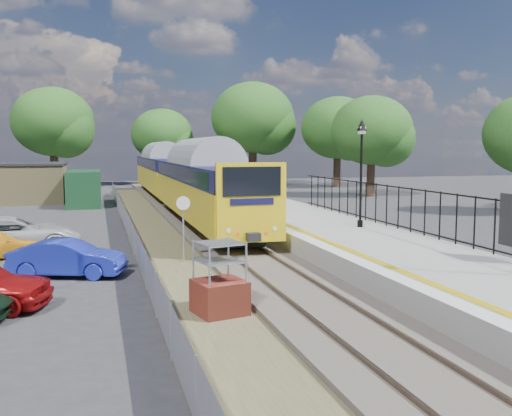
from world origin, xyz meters
name	(u,v)px	position (x,y,z in m)	size (l,w,h in m)	color
ground	(288,288)	(0.00, 0.00, 0.00)	(120.00, 120.00, 0.00)	#2D2D30
track_bed	(212,238)	(-0.47, 9.67, 0.09)	(5.90, 80.00, 0.29)	#473F38
platform	(319,232)	(4.20, 8.00, 0.45)	(5.00, 70.00, 0.90)	gray
platform_edge	(276,224)	(2.14, 8.00, 0.90)	(0.90, 70.00, 0.01)	silver
victorian_lamp_north	(362,148)	(5.30, 6.00, 4.30)	(0.44, 0.44, 4.60)	black
palisade_fence	(436,214)	(6.55, 2.24, 1.84)	(0.12, 26.00, 2.00)	black
wire_fence	(127,224)	(-4.20, 12.00, 0.60)	(0.06, 52.00, 1.20)	#999EA3
outbuilding	(25,184)	(-10.91, 31.21, 1.52)	(10.80, 10.10, 3.12)	#988856
tree_line	(167,125)	(1.40, 42.00, 6.61)	(56.80, 43.80, 11.88)	#332319
train	(177,175)	(0.00, 24.73, 2.34)	(2.82, 40.83, 3.51)	gold
brick_plinth	(220,280)	(-2.61, -2.21, 0.93)	(1.44, 1.44, 1.93)	maroon
speed_sign	(183,219)	(-2.53, 4.58, 1.68)	(0.50, 0.15, 2.52)	#999EA3
car_blue	(68,258)	(-6.57, 3.53, 0.62)	(1.31, 3.76, 1.24)	#1B28A6
car_white	(11,235)	(-8.99, 8.55, 0.77)	(2.54, 5.51, 1.53)	silver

